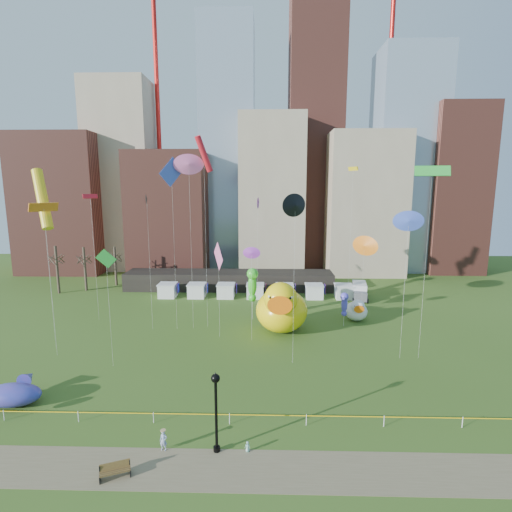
{
  "coord_description": "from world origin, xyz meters",
  "views": [
    {
      "loc": [
        2.79,
        -27.43,
        18.1
      ],
      "look_at": [
        1.86,
        8.13,
        12.0
      ],
      "focal_mm": 27.0,
      "sensor_mm": 36.0,
      "label": 1
    }
  ],
  "objects_px": {
    "big_duck": "(281,308)",
    "seahorse_green": "(252,282)",
    "whale_inflatable": "(13,393)",
    "lamppost": "(216,404)",
    "toddler": "(248,447)",
    "woman": "(164,441)",
    "small_duck": "(356,310)",
    "box_truck": "(359,291)",
    "seahorse_purple": "(345,302)",
    "park_bench": "(115,470)"
  },
  "relations": [
    {
      "from": "big_duck",
      "to": "seahorse_purple",
      "type": "distance_m",
      "value": 8.85
    },
    {
      "from": "lamppost",
      "to": "small_duck",
      "type": "bearing_deg",
      "value": 60.01
    },
    {
      "from": "seahorse_green",
      "to": "lamppost",
      "type": "distance_m",
      "value": 28.13
    },
    {
      "from": "woman",
      "to": "toddler",
      "type": "bearing_deg",
      "value": 7.54
    },
    {
      "from": "big_duck",
      "to": "woman",
      "type": "xyz_separation_m",
      "value": [
        -9.16,
        -23.2,
        -2.48
      ]
    },
    {
      "from": "whale_inflatable",
      "to": "toddler",
      "type": "bearing_deg",
      "value": -19.15
    },
    {
      "from": "seahorse_green",
      "to": "park_bench",
      "type": "distance_m",
      "value": 32.01
    },
    {
      "from": "big_duck",
      "to": "seahorse_green",
      "type": "xyz_separation_m",
      "value": [
        -3.9,
        4.83,
        2.22
      ]
    },
    {
      "from": "small_duck",
      "to": "whale_inflatable",
      "type": "relative_size",
      "value": 0.69
    },
    {
      "from": "park_bench",
      "to": "toddler",
      "type": "distance_m",
      "value": 8.74
    },
    {
      "from": "lamppost",
      "to": "woman",
      "type": "distance_m",
      "value": 4.73
    },
    {
      "from": "seahorse_green",
      "to": "woman",
      "type": "distance_m",
      "value": 28.9
    },
    {
      "from": "seahorse_purple",
      "to": "woman",
      "type": "height_order",
      "value": "seahorse_purple"
    },
    {
      "from": "box_truck",
      "to": "toddler",
      "type": "xyz_separation_m",
      "value": [
        -17.11,
        -39.38,
        -0.91
      ]
    },
    {
      "from": "lamppost",
      "to": "woman",
      "type": "relative_size",
      "value": 4.05
    },
    {
      "from": "seahorse_purple",
      "to": "seahorse_green",
      "type": "bearing_deg",
      "value": -168.36
    },
    {
      "from": "whale_inflatable",
      "to": "woman",
      "type": "distance_m",
      "value": 15.45
    },
    {
      "from": "big_duck",
      "to": "park_bench",
      "type": "xyz_separation_m",
      "value": [
        -11.58,
        -25.85,
        -2.7
      ]
    },
    {
      "from": "big_duck",
      "to": "seahorse_green",
      "type": "relative_size",
      "value": 1.27
    },
    {
      "from": "seahorse_green",
      "to": "box_truck",
      "type": "relative_size",
      "value": 1.18
    },
    {
      "from": "small_duck",
      "to": "box_truck",
      "type": "height_order",
      "value": "small_duck"
    },
    {
      "from": "box_truck",
      "to": "whale_inflatable",
      "type": "bearing_deg",
      "value": -128.04
    },
    {
      "from": "seahorse_green",
      "to": "whale_inflatable",
      "type": "xyz_separation_m",
      "value": [
        -19.66,
        -22.45,
        -4.46
      ]
    },
    {
      "from": "park_bench",
      "to": "woman",
      "type": "distance_m",
      "value": 3.6
    },
    {
      "from": "big_duck",
      "to": "box_truck",
      "type": "relative_size",
      "value": 1.5
    },
    {
      "from": "seahorse_green",
      "to": "box_truck",
      "type": "height_order",
      "value": "seahorse_green"
    },
    {
      "from": "seahorse_green",
      "to": "seahorse_purple",
      "type": "bearing_deg",
      "value": -25.69
    },
    {
      "from": "small_duck",
      "to": "toddler",
      "type": "xyz_separation_m",
      "value": [
        -13.93,
        -27.88,
        -1.12
      ]
    },
    {
      "from": "box_truck",
      "to": "big_duck",
      "type": "bearing_deg",
      "value": -120.71
    },
    {
      "from": "small_duck",
      "to": "seahorse_purple",
      "type": "distance_m",
      "value": 3.64
    },
    {
      "from": "whale_inflatable",
      "to": "big_duck",
      "type": "bearing_deg",
      "value": 33.0
    },
    {
      "from": "woman",
      "to": "toddler",
      "type": "distance_m",
      "value": 5.92
    },
    {
      "from": "seahorse_green",
      "to": "toddler",
      "type": "relative_size",
      "value": 9.82
    },
    {
      "from": "woman",
      "to": "box_truck",
      "type": "bearing_deg",
      "value": 67.23
    },
    {
      "from": "park_bench",
      "to": "box_truck",
      "type": "distance_m",
      "value": 49.14
    },
    {
      "from": "big_duck",
      "to": "woman",
      "type": "distance_m",
      "value": 25.06
    },
    {
      "from": "small_duck",
      "to": "box_truck",
      "type": "xyz_separation_m",
      "value": [
        3.17,
        11.49,
        -0.21
      ]
    },
    {
      "from": "big_duck",
      "to": "toddler",
      "type": "xyz_separation_m",
      "value": [
        -3.25,
        -23.2,
        -2.83
      ]
    },
    {
      "from": "big_duck",
      "to": "seahorse_purple",
      "type": "bearing_deg",
      "value": 20.82
    },
    {
      "from": "lamppost",
      "to": "toddler",
      "type": "relative_size",
      "value": 7.86
    },
    {
      "from": "toddler",
      "to": "whale_inflatable",
      "type": "bearing_deg",
      "value": 174.77
    },
    {
      "from": "seahorse_purple",
      "to": "whale_inflatable",
      "type": "distance_m",
      "value": 37.88
    },
    {
      "from": "big_duck",
      "to": "lamppost",
      "type": "xyz_separation_m",
      "value": [
        -5.41,
        -23.2,
        0.4
      ]
    },
    {
      "from": "whale_inflatable",
      "to": "seahorse_green",
      "type": "bearing_deg",
      "value": 45.0
    },
    {
      "from": "seahorse_green",
      "to": "woman",
      "type": "height_order",
      "value": "seahorse_green"
    },
    {
      "from": "park_bench",
      "to": "woman",
      "type": "bearing_deg",
      "value": 26.67
    },
    {
      "from": "seahorse_green",
      "to": "toddler",
      "type": "distance_m",
      "value": 28.49
    },
    {
      "from": "seahorse_purple",
      "to": "box_truck",
      "type": "bearing_deg",
      "value": 91.55
    },
    {
      "from": "seahorse_green",
      "to": "woman",
      "type": "bearing_deg",
      "value": -115.22
    },
    {
      "from": "big_duck",
      "to": "park_bench",
      "type": "height_order",
      "value": "big_duck"
    }
  ]
}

